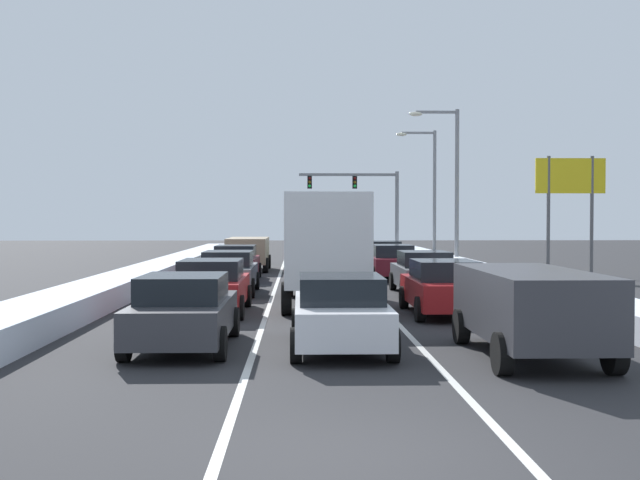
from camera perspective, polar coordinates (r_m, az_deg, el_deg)
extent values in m
plane|color=#28282B|center=(29.19, 0.05, -3.65)|extent=(132.25, 132.25, 0.00)
cube|color=silver|center=(34.33, 2.66, -2.86)|extent=(0.14, 55.95, 0.01)
cube|color=silver|center=(34.26, -3.03, -2.87)|extent=(0.14, 55.95, 0.01)
cube|color=silver|center=(35.10, 11.33, -2.29)|extent=(1.57, 55.95, 0.62)
cube|color=silver|center=(34.78, -11.80, -2.29)|extent=(1.82, 55.95, 0.68)
cube|color=#38383D|center=(15.62, 14.86, -4.41)|extent=(1.95, 4.90, 1.25)
cube|color=black|center=(13.31, 17.80, -4.28)|extent=(1.56, 0.06, 0.55)
cube|color=red|center=(13.13, 14.54, -5.98)|extent=(0.20, 0.08, 0.28)
cube|color=red|center=(13.64, 20.88, -5.75)|extent=(0.20, 0.08, 0.28)
cylinder|color=black|center=(17.11, 10.14, -6.14)|extent=(0.25, 0.74, 0.74)
cylinder|color=black|center=(17.60, 16.28, -5.97)|extent=(0.25, 0.74, 0.74)
cylinder|color=black|center=(13.84, 13.01, -7.99)|extent=(0.25, 0.74, 0.74)
cylinder|color=black|center=(14.43, 20.44, -7.65)|extent=(0.25, 0.74, 0.74)
cube|color=maroon|center=(22.10, 8.89, -3.71)|extent=(1.82, 4.50, 0.70)
cube|color=black|center=(21.90, 8.97, -2.17)|extent=(1.64, 2.20, 0.55)
cube|color=red|center=(19.81, 8.07, -3.97)|extent=(0.24, 0.08, 0.14)
cube|color=red|center=(20.09, 11.97, -3.91)|extent=(0.24, 0.08, 0.14)
cylinder|color=black|center=(23.51, 6.06, -4.12)|extent=(0.22, 0.66, 0.66)
cylinder|color=black|center=(23.81, 10.32, -4.07)|extent=(0.22, 0.66, 0.66)
cylinder|color=black|center=(20.46, 7.21, -4.97)|extent=(0.22, 0.66, 0.66)
cylinder|color=black|center=(20.80, 12.08, -4.89)|extent=(0.22, 0.66, 0.66)
cube|color=slate|center=(28.00, 7.46, -2.60)|extent=(1.82, 4.50, 0.70)
cube|color=black|center=(27.82, 7.51, -1.37)|extent=(1.64, 2.20, 0.55)
cube|color=red|center=(25.72, 6.70, -2.69)|extent=(0.24, 0.08, 0.14)
cube|color=red|center=(25.96, 9.73, -2.67)|extent=(0.24, 0.08, 0.14)
cylinder|color=black|center=(29.44, 5.27, -2.97)|extent=(0.22, 0.66, 0.66)
cylinder|color=black|center=(29.70, 8.69, -2.94)|extent=(0.22, 0.66, 0.66)
cylinder|color=black|center=(26.37, 6.07, -3.50)|extent=(0.22, 0.66, 0.66)
cylinder|color=black|center=(26.66, 9.87, -3.46)|extent=(0.22, 0.66, 0.66)
cube|color=maroon|center=(34.70, 5.19, -1.79)|extent=(1.82, 4.50, 0.70)
cube|color=black|center=(34.52, 5.22, -0.80)|extent=(1.64, 2.20, 0.55)
cube|color=red|center=(32.43, 4.43, -1.81)|extent=(0.24, 0.08, 0.14)
cube|color=red|center=(32.60, 6.85, -1.80)|extent=(0.24, 0.08, 0.14)
cylinder|color=black|center=(36.17, 3.50, -2.12)|extent=(0.22, 0.66, 0.66)
cylinder|color=black|center=(36.36, 6.30, -2.11)|extent=(0.22, 0.66, 0.66)
cylinder|color=black|center=(33.09, 3.97, -2.47)|extent=(0.22, 0.66, 0.66)
cylinder|color=black|center=(33.30, 7.03, -2.45)|extent=(0.22, 0.66, 0.66)
cube|color=#937F60|center=(40.50, 4.54, -1.30)|extent=(1.82, 4.50, 0.70)
cube|color=black|center=(40.33, 4.56, -0.46)|extent=(1.64, 2.20, 0.55)
cube|color=red|center=(38.24, 3.85, -1.29)|extent=(0.24, 0.08, 0.14)
cube|color=red|center=(38.39, 5.91, -1.29)|extent=(0.24, 0.08, 0.14)
cylinder|color=black|center=(41.98, 3.10, -1.61)|extent=(0.22, 0.66, 0.66)
cylinder|color=black|center=(42.16, 5.52, -1.60)|extent=(0.22, 0.66, 0.66)
cylinder|color=black|center=(38.89, 3.47, -1.86)|extent=(0.22, 0.66, 0.66)
cylinder|color=black|center=(39.09, 6.07, -1.85)|extent=(0.22, 0.66, 0.66)
cube|color=silver|center=(16.13, 1.46, -5.65)|extent=(1.82, 4.50, 0.70)
cube|color=black|center=(15.92, 1.49, -3.56)|extent=(1.64, 2.20, 0.55)
cube|color=red|center=(13.91, -0.92, -6.31)|extent=(0.24, 0.08, 0.14)
cube|color=red|center=(14.00, 4.78, -6.27)|extent=(0.24, 0.08, 0.14)
cylinder|color=black|center=(17.69, -1.69, -5.99)|extent=(0.22, 0.66, 0.66)
cylinder|color=black|center=(17.77, 4.09, -5.96)|extent=(0.22, 0.66, 0.66)
cylinder|color=black|center=(14.62, -1.73, -7.59)|extent=(0.22, 0.66, 0.66)
cylinder|color=black|center=(14.72, 5.27, -7.54)|extent=(0.22, 0.66, 0.66)
cube|color=black|center=(26.79, 0.15, -0.78)|extent=(2.35, 2.20, 2.00)
cube|color=silver|center=(23.18, 0.41, 0.09)|extent=(2.35, 5.00, 2.60)
cylinder|color=black|center=(27.15, -2.25, -3.07)|extent=(0.28, 0.92, 0.92)
cylinder|color=black|center=(27.21, 2.50, -3.06)|extent=(0.28, 0.92, 0.92)
cylinder|color=black|center=(21.77, -2.43, -4.23)|extent=(0.28, 0.92, 0.92)
cylinder|color=black|center=(21.85, 3.50, -4.21)|extent=(0.28, 0.92, 0.92)
cube|color=navy|center=(32.14, 0.18, -1.31)|extent=(1.95, 4.90, 1.25)
cube|color=black|center=(29.72, 0.32, -1.01)|extent=(1.56, 0.06, 0.55)
cube|color=red|center=(29.74, -1.18, -1.73)|extent=(0.20, 0.08, 0.28)
cube|color=red|center=(29.79, 1.82, -1.73)|extent=(0.20, 0.08, 0.28)
cylinder|color=black|center=(33.87, -1.52, -2.30)|extent=(0.25, 0.74, 0.74)
cylinder|color=black|center=(33.92, 1.71, -2.30)|extent=(0.25, 0.74, 0.74)
cylinder|color=black|center=(30.47, -1.52, -2.74)|extent=(0.25, 0.74, 0.74)
cylinder|color=black|center=(30.53, 2.07, -2.73)|extent=(0.25, 0.74, 0.74)
cube|color=#B7BABF|center=(39.48, -0.51, -0.77)|extent=(1.95, 4.90, 1.25)
cube|color=black|center=(37.06, -0.44, -0.50)|extent=(1.56, 0.06, 0.55)
cube|color=red|center=(37.08, -1.65, -1.08)|extent=(0.20, 0.08, 0.28)
cube|color=red|center=(37.11, 0.76, -1.08)|extent=(0.20, 0.08, 0.28)
cylinder|color=black|center=(41.21, -1.88, -1.61)|extent=(0.25, 0.74, 0.74)
cylinder|color=black|center=(41.24, 0.78, -1.61)|extent=(0.25, 0.74, 0.74)
cylinder|color=black|center=(37.81, -1.91, -1.90)|extent=(0.25, 0.74, 0.74)
cylinder|color=black|center=(37.85, 0.99, -1.90)|extent=(0.25, 0.74, 0.74)
cube|color=#1E5633|center=(46.05, -0.62, -0.95)|extent=(1.82, 4.50, 0.70)
cube|color=black|center=(45.87, -0.61, -0.21)|extent=(1.64, 2.20, 0.55)
cube|color=red|center=(43.84, -1.48, -0.92)|extent=(0.24, 0.08, 0.14)
cube|color=red|center=(43.86, 0.33, -0.92)|extent=(0.24, 0.08, 0.14)
cylinder|color=black|center=(47.60, -1.72, -1.23)|extent=(0.22, 0.66, 0.66)
cylinder|color=black|center=(47.63, 0.42, -1.23)|extent=(0.22, 0.66, 0.66)
cylinder|color=black|center=(44.51, -1.73, -1.43)|extent=(0.22, 0.66, 0.66)
cylinder|color=black|center=(44.54, 0.56, -1.43)|extent=(0.22, 0.66, 0.66)
cube|color=#38383D|center=(16.50, -9.76, -5.51)|extent=(1.82, 4.50, 0.70)
cube|color=black|center=(16.29, -9.85, -3.46)|extent=(1.64, 2.20, 0.55)
cube|color=red|center=(14.46, -13.75, -6.06)|extent=(0.24, 0.08, 0.14)
cube|color=red|center=(14.23, -8.27, -6.15)|extent=(0.24, 0.08, 0.14)
cylinder|color=black|center=(18.20, -11.84, -5.81)|extent=(0.22, 0.66, 0.66)
cylinder|color=black|center=(17.96, -6.22, -5.88)|extent=(0.22, 0.66, 0.66)
cylinder|color=black|center=(15.19, -13.96, -7.29)|extent=(0.22, 0.66, 0.66)
cylinder|color=black|center=(14.91, -7.21, -7.43)|extent=(0.22, 0.66, 0.66)
cube|color=maroon|center=(22.38, -7.80, -3.64)|extent=(1.82, 4.50, 0.70)
cube|color=black|center=(22.19, -7.84, -2.12)|extent=(1.64, 2.20, 0.55)
cube|color=red|center=(20.29, -10.42, -3.85)|extent=(0.24, 0.08, 0.14)
cube|color=red|center=(20.12, -6.52, -3.88)|extent=(0.24, 0.08, 0.14)
cylinder|color=black|center=(24.05, -9.50, -4.01)|extent=(0.22, 0.66, 0.66)
cylinder|color=black|center=(23.87, -5.25, -4.03)|extent=(0.22, 0.66, 0.66)
cylinder|color=black|center=(21.00, -10.68, -4.82)|extent=(0.22, 0.66, 0.66)
cylinder|color=black|center=(20.79, -5.81, -4.87)|extent=(0.22, 0.66, 0.66)
cube|color=slate|center=(28.12, -6.60, -2.57)|extent=(1.82, 4.50, 0.70)
cube|color=black|center=(27.94, -6.63, -1.36)|extent=(1.64, 2.20, 0.55)
cube|color=red|center=(26.01, -8.55, -2.65)|extent=(0.24, 0.08, 0.14)
cube|color=red|center=(25.87, -5.50, -2.67)|extent=(0.24, 0.08, 0.14)
cylinder|color=black|center=(29.77, -8.04, -2.93)|extent=(0.22, 0.66, 0.66)
cylinder|color=black|center=(29.63, -4.61, -2.94)|extent=(0.22, 0.66, 0.66)
cylinder|color=black|center=(26.71, -8.80, -3.45)|extent=(0.22, 0.66, 0.66)
cylinder|color=black|center=(26.54, -4.97, -3.47)|extent=(0.22, 0.66, 0.66)
cube|color=maroon|center=(34.11, -6.07, -1.85)|extent=(1.82, 4.50, 0.70)
cube|color=black|center=(33.93, -6.09, -0.84)|extent=(1.64, 2.20, 0.55)
cube|color=red|center=(31.98, -7.62, -1.86)|extent=(0.24, 0.08, 0.14)
cube|color=red|center=(31.86, -5.14, -1.87)|extent=(0.24, 0.08, 0.14)
cylinder|color=black|center=(35.75, -7.29, -2.18)|extent=(0.22, 0.66, 0.66)
cylinder|color=black|center=(35.61, -4.44, -2.18)|extent=(0.22, 0.66, 0.66)
cylinder|color=black|center=(32.67, -7.84, -2.53)|extent=(0.22, 0.66, 0.66)
cylinder|color=black|center=(32.53, -4.72, -2.54)|extent=(0.22, 0.66, 0.66)
cube|color=#937F60|center=(40.27, -5.20, -0.73)|extent=(1.95, 4.90, 1.25)
cube|color=black|center=(37.86, -5.43, -0.46)|extent=(1.56, 0.06, 0.55)
cube|color=red|center=(37.95, -6.61, -1.03)|extent=(0.20, 0.08, 0.28)
cube|color=red|center=(37.84, -4.25, -1.03)|extent=(0.20, 0.08, 0.28)
cylinder|color=black|center=(42.07, -6.35, -1.56)|extent=(0.25, 0.74, 0.74)
cylinder|color=black|center=(41.95, -3.74, -1.56)|extent=(0.25, 0.74, 0.74)
cylinder|color=black|center=(38.69, -6.77, -1.83)|extent=(0.25, 0.74, 0.74)
cylinder|color=black|center=(38.56, -3.94, -1.84)|extent=(0.25, 0.74, 0.74)
cylinder|color=slate|center=(60.03, 5.56, 1.99)|extent=(0.28, 0.28, 6.20)
cube|color=slate|center=(59.78, 2.04, 4.73)|extent=(7.40, 0.20, 0.20)
cube|color=black|center=(59.78, 2.52, 4.17)|extent=(0.34, 0.34, 0.95)
sphere|color=#4C0A0A|center=(59.61, 2.53, 4.46)|extent=(0.22, 0.22, 0.22)
sphere|color=#593F0C|center=(59.60, 2.53, 4.18)|extent=(0.22, 0.22, 0.22)
sphere|color=green|center=(59.58, 2.53, 3.91)|extent=(0.22, 0.22, 0.22)
cube|color=black|center=(59.64, -0.75, 4.18)|extent=(0.34, 0.34, 0.95)
sphere|color=#4C0A0A|center=(59.47, -0.75, 4.46)|extent=(0.22, 0.22, 0.22)
sphere|color=#593F0C|center=(59.45, -0.75, 4.19)|extent=(0.22, 0.22, 0.22)
sphere|color=green|center=(59.44, -0.75, 3.92)|extent=(0.22, 0.22, 0.22)
cylinder|color=gray|center=(42.63, 9.83, 3.64)|extent=(0.22, 0.22, 8.43)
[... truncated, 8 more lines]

